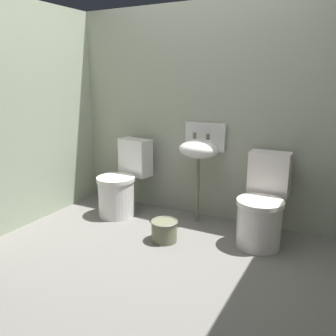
% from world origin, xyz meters
% --- Properties ---
extents(ground_plane, '(3.31, 2.54, 0.08)m').
position_xyz_m(ground_plane, '(0.00, 0.00, -0.04)').
color(ground_plane, slate).
extents(wall_back, '(3.31, 0.10, 2.13)m').
position_xyz_m(wall_back, '(0.00, 1.12, 1.07)').
color(wall_back, '#9A9F8B').
rests_on(wall_back, ground).
extents(wall_left, '(0.10, 2.34, 2.13)m').
position_xyz_m(wall_left, '(-1.50, 0.10, 1.07)').
color(wall_left, '#99A58B').
rests_on(wall_left, ground).
extents(toilet_left, '(0.48, 0.65, 0.78)m').
position_xyz_m(toilet_left, '(-0.79, 0.72, 0.32)').
color(toilet_left, silver).
rests_on(toilet_left, ground).
extents(toilet_right, '(0.41, 0.60, 0.78)m').
position_xyz_m(toilet_right, '(0.69, 0.72, 0.32)').
color(toilet_right, silver).
rests_on(toilet_right, ground).
extents(sink, '(0.42, 0.35, 0.99)m').
position_xyz_m(sink, '(0.01, 0.91, 0.75)').
color(sink, '#6A6A52').
rests_on(sink, ground).
extents(bucket, '(0.25, 0.25, 0.19)m').
position_xyz_m(bucket, '(-0.07, 0.33, 0.10)').
color(bucket, '#6A6A52').
rests_on(bucket, ground).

